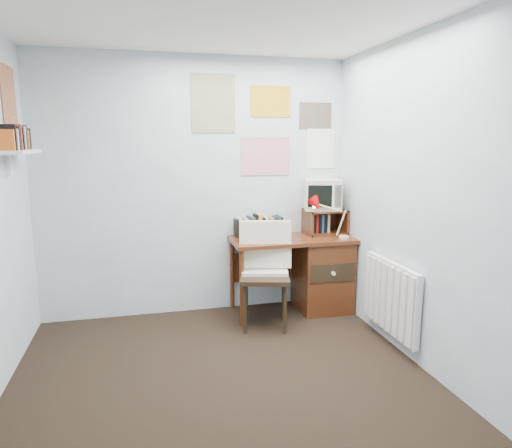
{
  "coord_description": "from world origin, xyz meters",
  "views": [
    {
      "loc": [
        -0.5,
        -2.69,
        1.7
      ],
      "look_at": [
        0.4,
        0.92,
        1.02
      ],
      "focal_mm": 32.0,
      "sensor_mm": 36.0,
      "label": 1
    }
  ],
  "objects_px": {
    "desk_chair": "(265,277)",
    "tv_riser": "(325,222)",
    "crt_tv": "(322,193)",
    "desk_lamp": "(344,220)",
    "radiator": "(391,297)",
    "desk": "(317,271)",
    "wall_shelf": "(19,152)"
  },
  "relations": [
    {
      "from": "desk_chair",
      "to": "tv_riser",
      "type": "xyz_separation_m",
      "value": [
        0.75,
        0.42,
        0.41
      ]
    },
    {
      "from": "crt_tv",
      "to": "desk_lamp",
      "type": "bearing_deg",
      "value": -51.69
    },
    {
      "from": "desk_chair",
      "to": "radiator",
      "type": "xyz_separation_m",
      "value": [
        0.92,
        -0.62,
        -0.05
      ]
    },
    {
      "from": "desk",
      "to": "crt_tv",
      "type": "distance_m",
      "value": 0.79
    },
    {
      "from": "desk",
      "to": "crt_tv",
      "type": "bearing_deg",
      "value": 55.99
    },
    {
      "from": "wall_shelf",
      "to": "desk",
      "type": "bearing_deg",
      "value": 8.4
    },
    {
      "from": "desk_lamp",
      "to": "desk_chair",
      "type": "bearing_deg",
      "value": -170.4
    },
    {
      "from": "desk_chair",
      "to": "wall_shelf",
      "type": "height_order",
      "value": "wall_shelf"
    },
    {
      "from": "desk",
      "to": "tv_riser",
      "type": "relative_size",
      "value": 3.0
    },
    {
      "from": "tv_riser",
      "to": "radiator",
      "type": "xyz_separation_m",
      "value": [
        0.17,
        -1.04,
        -0.47
      ]
    },
    {
      "from": "tv_riser",
      "to": "radiator",
      "type": "distance_m",
      "value": 1.15
    },
    {
      "from": "radiator",
      "to": "desk_chair",
      "type": "bearing_deg",
      "value": 145.72
    },
    {
      "from": "radiator",
      "to": "tv_riser",
      "type": "bearing_deg",
      "value": 99.28
    },
    {
      "from": "desk_lamp",
      "to": "radiator",
      "type": "xyz_separation_m",
      "value": [
        0.08,
        -0.78,
        -0.52
      ]
    },
    {
      "from": "desk",
      "to": "radiator",
      "type": "bearing_deg",
      "value": -72.76
    },
    {
      "from": "desk_lamp",
      "to": "radiator",
      "type": "distance_m",
      "value": 0.94
    },
    {
      "from": "desk_lamp",
      "to": "crt_tv",
      "type": "height_order",
      "value": "crt_tv"
    },
    {
      "from": "tv_riser",
      "to": "radiator",
      "type": "height_order",
      "value": "tv_riser"
    },
    {
      "from": "tv_riser",
      "to": "desk_chair",
      "type": "bearing_deg",
      "value": -150.95
    },
    {
      "from": "desk_chair",
      "to": "radiator",
      "type": "bearing_deg",
      "value": -19.36
    },
    {
      "from": "desk_lamp",
      "to": "crt_tv",
      "type": "bearing_deg",
      "value": 112.78
    },
    {
      "from": "tv_riser",
      "to": "wall_shelf",
      "type": "xyz_separation_m",
      "value": [
        -2.69,
        -0.49,
        0.74
      ]
    },
    {
      "from": "desk_chair",
      "to": "wall_shelf",
      "type": "distance_m",
      "value": 2.26
    },
    {
      "from": "desk",
      "to": "desk_chair",
      "type": "distance_m",
      "value": 0.7
    },
    {
      "from": "tv_riser",
      "to": "crt_tv",
      "type": "height_order",
      "value": "crt_tv"
    },
    {
      "from": "desk",
      "to": "desk_chair",
      "type": "height_order",
      "value": "desk_chair"
    },
    {
      "from": "desk",
      "to": "desk_lamp",
      "type": "relative_size",
      "value": 3.33
    },
    {
      "from": "desk_chair",
      "to": "wall_shelf",
      "type": "bearing_deg",
      "value": -162.87
    },
    {
      "from": "wall_shelf",
      "to": "radiator",
      "type": "bearing_deg",
      "value": -10.89
    },
    {
      "from": "desk",
      "to": "crt_tv",
      "type": "xyz_separation_m",
      "value": [
        0.09,
        0.13,
        0.77
      ]
    },
    {
      "from": "desk_chair",
      "to": "tv_riser",
      "type": "relative_size",
      "value": 2.35
    },
    {
      "from": "crt_tv",
      "to": "wall_shelf",
      "type": "height_order",
      "value": "wall_shelf"
    }
  ]
}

